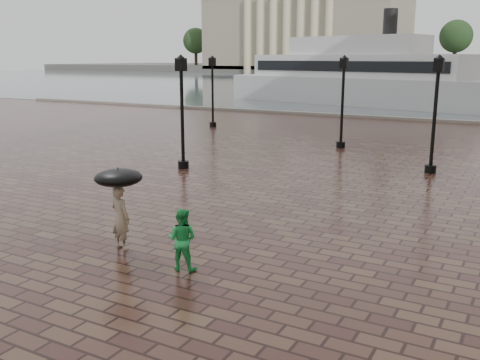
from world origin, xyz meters
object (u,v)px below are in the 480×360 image
object	(u,v)px
street_lamps	(348,102)
child_pedestrian	(182,239)
adult_pedestrian	(121,218)
ferry_near	(357,76)

from	to	relation	value
street_lamps	child_pedestrian	world-z (taller)	street_lamps
street_lamps	child_pedestrian	size ratio (longest dim) A/B	15.94
street_lamps	adult_pedestrian	world-z (taller)	street_lamps
child_pedestrian	adult_pedestrian	bearing A→B (deg)	-22.29
street_lamps	adult_pedestrian	xyz separation A→B (m)	(-0.25, -16.10, -1.56)
street_lamps	child_pedestrian	xyz separation A→B (m)	(1.72, -16.43, -1.65)
adult_pedestrian	child_pedestrian	bearing A→B (deg)	-177.82
adult_pedestrian	ferry_near	size ratio (longest dim) A/B	0.06
adult_pedestrian	child_pedestrian	distance (m)	2.00
adult_pedestrian	ferry_near	xyz separation A→B (m)	(-7.25, 42.27, 1.85)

